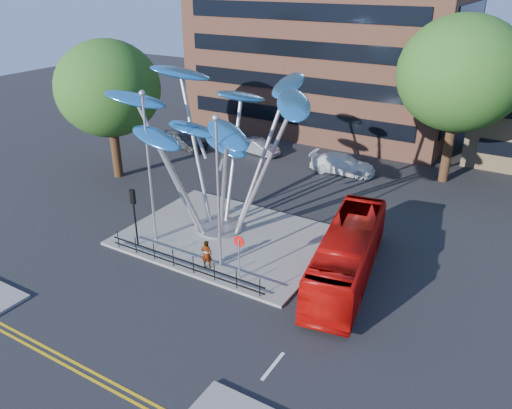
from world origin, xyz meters
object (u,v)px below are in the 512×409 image
Objects in this scene: tree_right at (461,74)px; no_entry_sign_island at (239,250)px; leaf_sculpture at (217,121)px; tree_left at (108,89)px; parked_car_mid at (258,147)px; street_lamp_left at (148,156)px; street_lamp_right at (218,181)px; parked_car_left at (183,139)px; pedestrian at (207,254)px; red_bus at (348,254)px; traffic_light_island at (134,205)px; parked_car_right at (343,164)px.

no_entry_sign_island is at bearing -107.12° from tree_right.
leaf_sculpture is 5.19× the size of no_entry_sign_island.
tree_left is at bearing 164.45° from leaf_sculpture.
tree_left is 12.38m from leaf_sculpture.
parked_car_mid is (6.68, 10.09, -6.13)m from tree_left.
street_lamp_left is at bearing -124.05° from tree_right.
street_lamp_right is 3.64m from no_entry_sign_island.
no_entry_sign_island is at bearing -45.67° from leaf_sculpture.
no_entry_sign_island reaches higher than parked_car_left.
street_lamp_left is (-2.43, -3.18, -1.52)m from leaf_sculpture.
pedestrian is at bearing -136.72° from parked_car_left.
red_bus is at bearing 33.94° from no_entry_sign_island.
red_bus is at bearing -174.93° from pedestrian.
street_lamp_right is at bearing 5.19° from traffic_light_island.
parked_car_mid is (-7.28, 17.59, -0.30)m from pedestrian.
parked_car_left is (-9.55, 14.66, -4.54)m from street_lamp_left.
parked_car_mid is at bearing 124.03° from red_bus.
tree_right is at bearing -132.44° from pedestrian.
leaf_sculpture is 3.16× the size of parked_car_mid.
red_bus is 15.17m from parked_car_right.
street_lamp_left is 11.97m from red_bus.
parked_car_left is at bearing 135.73° from no_entry_sign_island.
tree_left reaches higher than no_entry_sign_island.
pedestrian is at bearing -137.34° from street_lamp_right.
no_entry_sign_island is (6.50, -0.98, -3.54)m from street_lamp_left.
no_entry_sign_island is at bearing 178.78° from parked_car_right.
tree_right is 23.52m from parked_car_left.
street_lamp_left is at bearing 171.39° from no_entry_sign_island.
traffic_light_island is 18.14m from parked_car_right.
traffic_light_island is at bearing -116.57° from street_lamp_left.
pedestrian is at bearing -12.64° from street_lamp_left.
tree_left is 16.88m from pedestrian.
parked_car_left is at bearing -68.22° from pedestrian.
pedestrian is 0.34× the size of parked_car_left.
tree_left is 13.56m from parked_car_mid.
parked_car_right is (8.08, -0.49, 0.08)m from parked_car_mid.
tree_right reaches higher than traffic_light_island.
no_entry_sign_island is (4.07, -4.16, -5.06)m from leaf_sculpture.
pedestrian is 19.04m from parked_car_mid.
tree_left is 1.17× the size of street_lamp_left.
no_entry_sign_island is at bearing 0.13° from traffic_light_island.
traffic_light_island is (-13.00, -19.50, -5.42)m from tree_right.
leaf_sculpture is (11.93, -3.32, 0.08)m from tree_left.
leaf_sculpture is at bearing -15.55° from tree_left.
tree_right is at bearing 55.95° from street_lamp_left.
tree_left reaches higher than parked_car_left.
leaf_sculpture reaches higher than street_lamp_left.
parked_car_left is 7.00m from parked_car_mid.
pedestrian is (-0.54, -0.50, -4.13)m from street_lamp_right.
tree_right is 1.46× the size of street_lamp_right.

